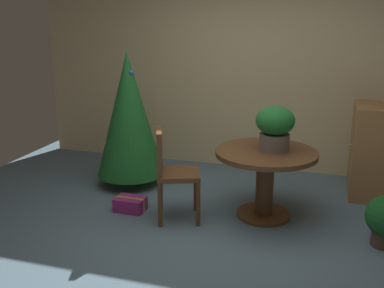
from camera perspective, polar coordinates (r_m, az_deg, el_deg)
The scene contains 8 objects.
ground_plane at distance 4.21m, azimuth 2.62°, elevation -12.08°, with size 6.60×6.60×0.00m, color slate.
back_wall_panel at distance 5.91m, azimuth 8.12°, elevation 9.23°, with size 6.00×0.10×2.60m, color beige.
round_dining_table at distance 4.52m, azimuth 9.39°, elevation -3.33°, with size 1.01×1.01×0.70m.
flower_vase at distance 4.43m, azimuth 10.58°, elevation 2.28°, with size 0.38×0.38×0.44m.
wooden_chair_left at distance 4.41m, azimuth -2.71°, elevation -3.23°, with size 0.53×0.53×0.94m.
holiday_tree at distance 5.30m, azimuth -8.08°, elevation 3.75°, with size 0.80×0.80×1.60m.
gift_box_purple at distance 4.79m, azimuth -7.92°, elevation -7.64°, with size 0.32×0.23×0.14m.
wooden_cabinet at distance 5.41m, azimuth 21.98°, elevation -0.82°, with size 0.45×0.67×1.05m.
Camera 1 is at (0.89, -3.61, 1.98)m, focal length 41.58 mm.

